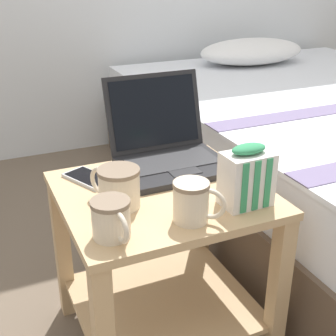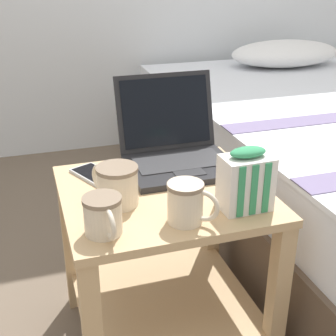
# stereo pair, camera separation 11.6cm
# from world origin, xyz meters

# --- Properties ---
(ground_plane) EXTENTS (8.00, 8.00, 0.00)m
(ground_plane) POSITION_xyz_m (0.00, 0.00, 0.00)
(ground_plane) COLOR brown
(bedside_table) EXTENTS (0.53, 0.49, 0.49)m
(bedside_table) POSITION_xyz_m (0.00, 0.00, 0.31)
(bedside_table) COLOR tan
(bedside_table) RESTS_ON ground_plane
(laptop) EXTENTS (0.30, 0.30, 0.24)m
(laptop) POSITION_xyz_m (0.09, 0.16, 0.53)
(laptop) COLOR black
(laptop) RESTS_ON bedside_table
(mug_front_left) EXTENTS (0.11, 0.10, 0.10)m
(mug_front_left) POSITION_xyz_m (0.00, -0.17, 0.54)
(mug_front_left) COLOR beige
(mug_front_left) RESTS_ON bedside_table
(mug_front_right) EXTENTS (0.10, 0.14, 0.10)m
(mug_front_right) POSITION_xyz_m (-0.13, -0.03, 0.54)
(mug_front_right) COLOR beige
(mug_front_right) RESTS_ON bedside_table
(mug_mid_center) EXTENTS (0.09, 0.12, 0.09)m
(mug_mid_center) POSITION_xyz_m (-0.19, -0.16, 0.54)
(mug_mid_center) COLOR beige
(mug_mid_center) RESTS_ON bedside_table
(snack_bag) EXTENTS (0.12, 0.09, 0.16)m
(snack_bag) POSITION_xyz_m (0.16, -0.15, 0.56)
(snack_bag) COLOR silver
(snack_bag) RESTS_ON bedside_table
(cell_phone) EXTENTS (0.13, 0.16, 0.01)m
(cell_phone) POSITION_xyz_m (-0.16, 0.14, 0.49)
(cell_phone) COLOR #B7BABC
(cell_phone) RESTS_ON bedside_table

